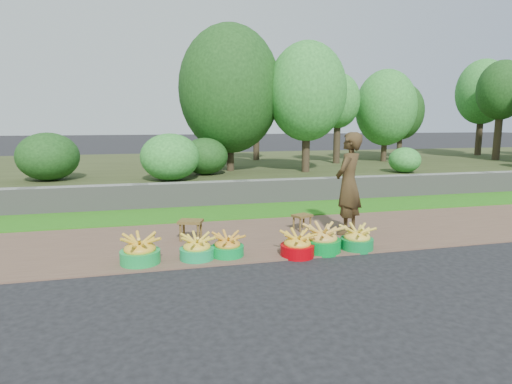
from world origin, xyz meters
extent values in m
plane|color=black|center=(0.00, 0.00, 0.00)|extent=(120.00, 120.00, 0.00)
cube|color=brown|center=(0.00, 1.25, 0.01)|extent=(80.00, 2.50, 0.02)
cube|color=#297515|center=(0.00, 3.25, 0.02)|extent=(80.00, 1.50, 0.04)
cube|color=gray|center=(0.00, 4.10, 0.28)|extent=(80.00, 0.35, 0.55)
cube|color=#353E1D|center=(0.00, 9.00, 0.25)|extent=(80.00, 10.00, 0.50)
cylinder|color=#32291A|center=(7.56, 9.63, 1.12)|extent=(0.19, 0.19, 1.25)
ellipsoid|color=#1C4A18|center=(7.56, 9.63, 2.27)|extent=(1.74, 1.74, 2.17)
cylinder|color=#32291A|center=(6.00, 8.14, 1.11)|extent=(0.19, 0.19, 1.23)
ellipsoid|color=#338C32|center=(6.00, 8.14, 2.35)|extent=(2.08, 2.08, 2.61)
cylinder|color=#32291A|center=(0.22, 6.59, 1.21)|extent=(0.21, 0.21, 1.42)
ellipsoid|color=#1C4A18|center=(0.22, 6.59, 2.76)|extent=(2.82, 2.82, 3.52)
cylinder|color=#32291A|center=(1.79, 9.78, 1.28)|extent=(0.22, 0.22, 1.57)
ellipsoid|color=#338C32|center=(1.79, 9.78, 2.51)|extent=(1.48, 1.48, 1.85)
cylinder|color=#32291A|center=(4.08, 7.89, 1.31)|extent=(0.22, 0.22, 1.63)
ellipsoid|color=#338C32|center=(4.08, 7.89, 2.56)|extent=(1.44, 1.44, 1.80)
cylinder|color=#32291A|center=(10.33, 7.70, 1.50)|extent=(0.26, 0.26, 1.99)
ellipsoid|color=#1C4A18|center=(10.33, 7.70, 3.00)|extent=(1.69, 1.69, 2.11)
cylinder|color=#32291A|center=(11.34, 9.74, 1.48)|extent=(0.25, 0.25, 1.95)
ellipsoid|color=#338C32|center=(11.34, 9.74, 3.08)|extent=(2.10, 2.10, 2.63)
cylinder|color=#32291A|center=(2.20, 5.81, 1.27)|extent=(0.22, 0.22, 1.54)
ellipsoid|color=#338C32|center=(2.20, 5.81, 2.68)|extent=(2.14, 2.14, 2.67)
ellipsoid|color=#338C32|center=(4.75, 4.96, 0.84)|extent=(0.86, 0.86, 0.69)
ellipsoid|color=#1C4A18|center=(-4.33, 5.62, 1.07)|extent=(1.41, 1.41, 1.13)
ellipsoid|color=#338C32|center=(-1.54, 4.93, 1.05)|extent=(1.39, 1.39, 1.11)
ellipsoid|color=#1C4A18|center=(-0.59, 5.86, 0.98)|extent=(1.21, 1.21, 0.97)
cylinder|color=green|center=(-2.19, 0.34, 0.10)|extent=(0.53, 0.53, 0.19)
ellipsoid|color=gold|center=(-2.19, 0.34, 0.24)|extent=(0.47, 0.47, 0.30)
cylinder|color=#159B53|center=(-1.44, 0.34, 0.08)|extent=(0.47, 0.47, 0.17)
ellipsoid|color=yellow|center=(-1.44, 0.34, 0.22)|extent=(0.42, 0.42, 0.27)
cylinder|color=#049438|center=(-1.01, 0.37, 0.08)|extent=(0.45, 0.45, 0.16)
ellipsoid|color=gold|center=(-1.01, 0.37, 0.21)|extent=(0.40, 0.40, 0.26)
cylinder|color=#A70008|center=(-0.05, 0.15, 0.09)|extent=(0.48, 0.48, 0.17)
ellipsoid|color=gold|center=(-0.05, 0.15, 0.22)|extent=(0.42, 0.42, 0.27)
cylinder|color=#008629|center=(0.37, 0.25, 0.10)|extent=(0.54, 0.54, 0.19)
ellipsoid|color=gold|center=(0.37, 0.25, 0.25)|extent=(0.48, 0.48, 0.31)
cylinder|color=#0A7A34|center=(0.91, 0.23, 0.09)|extent=(0.48, 0.48, 0.17)
ellipsoid|color=yellow|center=(0.91, 0.23, 0.22)|extent=(0.43, 0.43, 0.28)
cube|color=brown|center=(-1.43, 1.29, 0.32)|extent=(0.44, 0.39, 0.04)
cylinder|color=brown|center=(-1.59, 1.25, 0.16)|extent=(0.04, 0.04, 0.28)
cylinder|color=brown|center=(-1.33, 1.15, 0.16)|extent=(0.04, 0.04, 0.28)
cylinder|color=brown|center=(-1.53, 1.43, 0.16)|extent=(0.04, 0.04, 0.28)
cylinder|color=brown|center=(-1.26, 1.34, 0.16)|extent=(0.04, 0.04, 0.28)
cube|color=brown|center=(0.50, 1.46, 0.28)|extent=(0.38, 0.34, 0.04)
cylinder|color=brown|center=(0.42, 1.34, 0.14)|extent=(0.03, 0.03, 0.24)
cylinder|color=brown|center=(0.64, 1.43, 0.14)|extent=(0.03, 0.03, 0.24)
cylinder|color=brown|center=(0.36, 1.49, 0.14)|extent=(0.03, 0.03, 0.24)
cylinder|color=brown|center=(0.58, 1.58, 0.14)|extent=(0.03, 0.03, 0.24)
imported|color=black|center=(1.16, 1.07, 0.87)|extent=(0.73, 0.71, 1.69)
camera|label=1|loc=(-2.04, -5.33, 1.88)|focal=30.00mm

